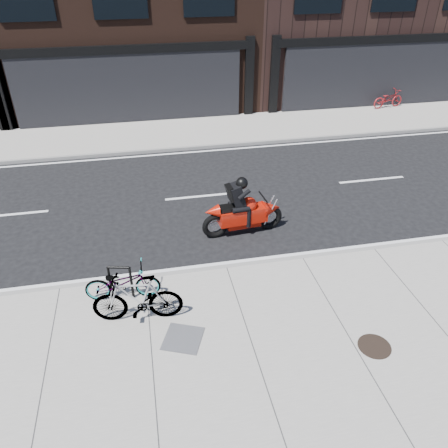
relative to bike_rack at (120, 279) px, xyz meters
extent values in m
plane|color=black|center=(2.54, 2.60, -0.65)|extent=(120.00, 120.00, 0.00)
cube|color=gray|center=(2.54, -2.40, -0.59)|extent=(60.00, 6.00, 0.13)
cube|color=gray|center=(2.54, 10.35, -0.59)|extent=(60.00, 3.50, 0.13)
cylinder|color=black|center=(-0.23, 0.05, -0.09)|extent=(0.06, 0.06, 0.86)
cylinder|color=black|center=(0.23, -0.05, -0.09)|extent=(0.06, 0.06, 0.86)
cylinder|color=black|center=(0.00, 0.00, 0.34)|extent=(0.48, 0.17, 0.06)
imported|color=gray|center=(0.03, 0.00, -0.09)|extent=(1.71, 0.70, 0.88)
imported|color=gray|center=(0.35, -0.75, 0.04)|extent=(1.94, 0.74, 1.14)
torus|color=black|center=(4.14, 2.33, -0.29)|extent=(0.76, 0.22, 0.75)
torus|color=black|center=(2.54, 2.19, -0.29)|extent=(0.76, 0.22, 0.75)
cube|color=#A51407|center=(3.33, 2.26, -0.07)|extent=(1.39, 0.55, 0.43)
cone|color=#A51407|center=(4.18, 2.34, 0.00)|extent=(0.55, 0.54, 0.50)
sphere|color=#A51407|center=(3.50, 2.28, 0.23)|extent=(0.45, 0.45, 0.45)
cube|color=black|center=(2.99, 2.23, 0.20)|extent=(0.65, 0.37, 0.14)
cylinder|color=silver|center=(2.69, 2.41, -0.32)|extent=(0.63, 0.16, 0.10)
cube|color=black|center=(3.15, 2.25, 0.59)|extent=(0.48, 0.44, 0.67)
cube|color=black|center=(2.97, 2.23, 0.68)|extent=(0.29, 0.36, 0.46)
sphere|color=black|center=(3.28, 2.26, 0.93)|extent=(0.33, 0.33, 0.33)
imported|color=maroon|center=(12.93, 11.60, -0.09)|extent=(1.72, 0.86, 0.87)
cylinder|color=black|center=(4.92, -2.47, -0.52)|extent=(0.85, 0.85, 0.02)
cube|color=#515154|center=(1.19, -1.51, -0.52)|extent=(0.98, 0.98, 0.02)
camera|label=1|loc=(0.78, -7.80, 6.23)|focal=35.00mm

